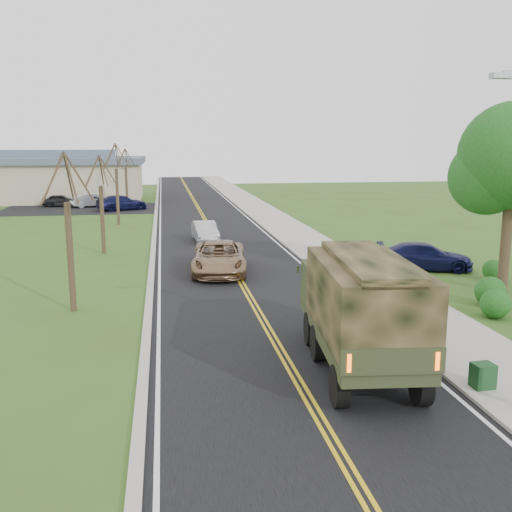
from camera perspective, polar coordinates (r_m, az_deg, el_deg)
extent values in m
plane|color=#344E1A|center=(14.03, 6.27, -15.76)|extent=(160.00, 160.00, 0.00)
cube|color=black|center=(52.53, -5.44, 4.19)|extent=(8.00, 120.00, 0.01)
cube|color=#9E998E|center=(52.96, -0.95, 4.36)|extent=(0.30, 120.00, 0.12)
cube|color=#9E998E|center=(53.24, 0.92, 4.38)|extent=(3.20, 120.00, 0.10)
cube|color=#9E998E|center=(52.42, -9.98, 4.11)|extent=(0.30, 120.00, 0.10)
cube|color=gray|center=(13.65, 23.41, 16.22)|extent=(0.50, 0.22, 0.12)
cylinder|color=#38281C|center=(26.63, 23.76, 1.97)|extent=(0.44, 0.44, 5.04)
sphere|color=#154C17|center=(26.39, 22.11, 7.34)|extent=(3.24, 3.24, 3.24)
cylinder|color=#38281C|center=(22.72, -18.06, -0.15)|extent=(0.24, 0.24, 4.20)
cylinder|color=#38281C|center=(22.41, -17.27, 7.57)|extent=(1.01, 0.33, 1.90)
cylinder|color=#38281C|center=(22.96, -18.20, 7.39)|extent=(0.13, 1.29, 1.74)
cylinder|color=#38281C|center=(22.60, -19.63, 7.45)|extent=(0.98, 0.43, 1.90)
cylinder|color=#38281C|center=(21.95, -19.73, 7.15)|extent=(0.79, 1.05, 1.77)
cylinder|color=#38281C|center=(21.90, -18.01, 7.45)|extent=(0.58, 0.90, 1.90)
cylinder|color=#38281C|center=(34.49, -15.11, 3.52)|extent=(0.24, 0.24, 3.96)
cylinder|color=#38281C|center=(34.33, -14.58, 8.30)|extent=(0.96, 0.32, 1.79)
cylinder|color=#38281C|center=(34.83, -15.20, 8.19)|extent=(0.12, 1.22, 1.65)
cylinder|color=#38281C|center=(34.46, -16.05, 8.24)|extent=(0.93, 0.41, 1.79)
cylinder|color=#38281C|center=(33.85, -16.05, 8.07)|extent=(0.75, 0.99, 1.67)
cylinder|color=#38281C|center=(33.84, -14.99, 8.24)|extent=(0.55, 0.85, 1.80)
cylinder|color=#38281C|center=(46.35, -13.68, 5.75)|extent=(0.24, 0.24, 4.44)
cylinder|color=#38281C|center=(46.28, -13.23, 9.74)|extent=(1.07, 0.35, 2.00)
cylinder|color=#38281C|center=(46.83, -13.76, 9.63)|extent=(0.13, 1.36, 1.84)
cylinder|color=#38281C|center=(46.40, -14.46, 9.69)|extent=(1.03, 0.46, 2.00)
cylinder|color=#38281C|center=(45.71, -14.43, 9.57)|extent=(0.83, 1.10, 1.87)
cylinder|color=#38281C|center=(45.72, -13.55, 9.71)|extent=(0.61, 0.95, 2.01)
cylinder|color=#38281C|center=(58.30, -12.81, 6.66)|extent=(0.24, 0.24, 4.08)
cylinder|color=#38281C|center=(58.26, -12.47, 9.57)|extent=(0.99, 0.33, 1.84)
cylinder|color=#38281C|center=(58.76, -12.87, 9.49)|extent=(0.13, 1.25, 1.69)
cylinder|color=#38281C|center=(58.36, -13.37, 9.54)|extent=(0.95, 0.42, 1.85)
cylinder|color=#38281C|center=(57.72, -13.34, 9.45)|extent=(0.77, 1.02, 1.72)
cylinder|color=#38281C|center=(57.74, -12.70, 9.55)|extent=(0.57, 0.88, 1.85)
cube|color=tan|center=(69.31, -19.83, 7.01)|extent=(20.00, 12.00, 4.20)
cube|color=#475466|center=(69.20, -19.96, 8.99)|extent=(21.00, 13.00, 0.70)
cube|color=#475466|center=(69.19, -20.00, 9.56)|extent=(14.00, 8.00, 0.90)
cube|color=black|center=(58.74, -15.66, 4.57)|extent=(18.00, 10.00, 0.02)
cylinder|color=black|center=(14.39, 8.34, -12.77)|extent=(0.44, 1.09, 1.06)
cylinder|color=black|center=(14.92, 16.17, -12.21)|extent=(0.44, 1.09, 1.06)
cylinder|color=black|center=(17.21, 6.23, -8.63)|extent=(0.44, 1.09, 1.06)
cylinder|color=black|center=(17.65, 12.80, -8.33)|extent=(0.44, 1.09, 1.06)
cylinder|color=black|center=(18.47, 5.52, -7.22)|extent=(0.44, 1.09, 1.06)
cylinder|color=black|center=(18.88, 11.65, -6.98)|extent=(0.44, 1.09, 1.06)
cube|color=#30381E|center=(16.71, 10.06, -7.59)|extent=(2.98, 6.96, 0.34)
cube|color=#30381E|center=(18.79, 8.40, -2.82)|extent=(2.49, 2.06, 1.35)
cube|color=black|center=(19.57, 7.89, -1.66)|extent=(2.12, 0.29, 0.68)
cube|color=#30381E|center=(15.88, 10.78, -7.71)|extent=(2.91, 5.34, 0.14)
cube|color=black|center=(15.59, 10.92, -4.17)|extent=(2.91, 5.34, 1.93)
cube|color=black|center=(15.35, 11.06, -0.52)|extent=(2.05, 5.25, 0.24)
cube|color=#30381E|center=(13.49, 13.52, -10.20)|extent=(2.42, 0.36, 0.63)
cube|color=#FF590C|center=(13.18, 9.30, -10.54)|extent=(0.10, 0.05, 0.43)
cube|color=#FF590C|center=(13.76, 17.69, -9.99)|extent=(0.10, 0.05, 0.43)
imported|color=#907051|center=(28.40, -3.72, -0.15)|extent=(3.15, 5.83, 1.55)
imported|color=#BCBBC1|center=(37.63, -5.11, 2.44)|extent=(1.66, 4.07, 1.31)
imported|color=#0F1139|center=(30.29, 16.53, -0.06)|extent=(5.06, 3.03, 1.37)
cube|color=#163F1C|center=(16.22, 21.73, -11.05)|extent=(0.58, 0.48, 0.65)
imported|color=black|center=(61.91, -18.95, 5.27)|extent=(3.69, 1.52, 1.25)
imported|color=#B9B8BE|center=(60.52, -15.97, 5.43)|extent=(4.73, 2.96, 1.47)
imported|color=#0F1037|center=(56.88, -13.28, 5.20)|extent=(5.34, 3.91, 1.44)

